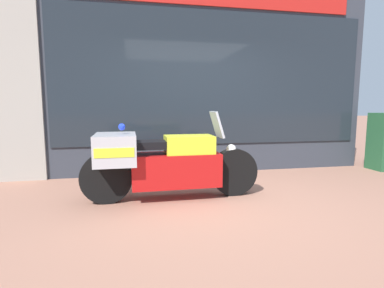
{
  "coord_description": "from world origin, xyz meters",
  "views": [
    {
      "loc": [
        -1.13,
        -3.64,
        1.26
      ],
      "look_at": [
        -0.25,
        0.8,
        0.68
      ],
      "focal_mm": 28.0,
      "sensor_mm": 36.0,
      "label": 1
    }
  ],
  "objects": [
    {
      "name": "shop_building",
      "position": [
        -0.41,
        2.0,
        1.71
      ],
      "size": [
        6.89,
        0.55,
        3.41
      ],
      "color": "#333842",
      "rests_on": "ground"
    },
    {
      "name": "window_display",
      "position": [
        0.35,
        2.03,
        0.47
      ],
      "size": [
        5.59,
        0.3,
        1.96
      ],
      "color": "slate",
      "rests_on": "ground"
    },
    {
      "name": "ground_plane",
      "position": [
        0.0,
        0.0,
        0.0
      ],
      "size": [
        60.0,
        60.0,
        0.0
      ],
      "primitive_type": "plane",
      "color": "#9E6B56"
    },
    {
      "name": "paramedic_motorcycle",
      "position": [
        -0.78,
        0.3,
        0.53
      ],
      "size": [
        2.4,
        0.73,
        1.19
      ],
      "rotation": [
        0.0,
        0.0,
        0.01
      ],
      "color": "black",
      "rests_on": "ground"
    }
  ]
}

